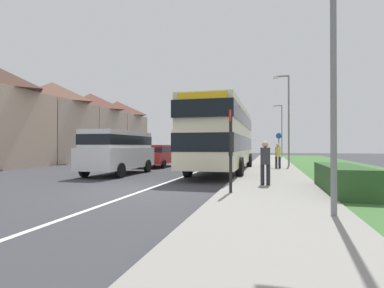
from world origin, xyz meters
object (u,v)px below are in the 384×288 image
Objects in this scene: pedestrian_at_stop at (265,161)px; street_lamp_mid at (287,114)px; cycle_route_sign at (279,147)px; double_decker_bus at (223,135)px; pedestrian_walking_away at (278,155)px; parked_van_white at (119,149)px; parked_car_red at (158,155)px; street_lamp_near at (327,26)px; street_lamp_far at (281,127)px; bus_stop_sign at (231,145)px.

street_lamp_mid reaches higher than pedestrian_at_stop.
cycle_route_sign is at bearing 105.38° from street_lamp_mid.
cycle_route_sign is at bearing 65.70° from double_decker_bus.
pedestrian_walking_away is 0.66× the size of cycle_route_sign.
parked_van_white is 3.15× the size of pedestrian_walking_away.
parked_van_white reaches higher than parked_car_red.
street_lamp_mid is (1.35, 11.61, 2.84)m from pedestrian_at_stop.
street_lamp_near reaches higher than cycle_route_sign.
street_lamp_near is 1.01× the size of street_lamp_far.
street_lamp_near is 33.51m from street_lamp_far.
street_lamp_near is at bearing -74.29° from pedestrian_at_stop.
pedestrian_at_stop is 5.55m from street_lamp_near.
street_lamp_mid is 17.36m from street_lamp_far.
cycle_route_sign is 3.09m from street_lamp_mid.
street_lamp_mid is at bearing 54.70° from double_decker_bus.
parked_car_red is at bearing -154.33° from cycle_route_sign.
street_lamp_mid reaches higher than double_decker_bus.
pedestrian_walking_away is 4.19m from street_lamp_mid.
parked_car_red is at bearing 128.97° from pedestrian_at_stop.
bus_stop_sign is 14.03m from street_lamp_mid.
street_lamp_near is (8.87, -8.07, 2.55)m from parked_van_white.
parked_car_red is (-0.04, 5.90, -0.48)m from parked_van_white.
pedestrian_at_stop is 13.53m from cycle_route_sign.
street_lamp_far is (0.16, 17.36, 0.06)m from street_lamp_mid.
pedestrian_walking_away is at bearing 85.73° from pedestrian_at_stop.
bus_stop_sign is 1.03× the size of cycle_route_sign.
street_lamp_far reaches higher than bus_stop_sign.
pedestrian_walking_away is 0.25× the size of street_lamp_mid.
cycle_route_sign is at bearing 91.43° from street_lamp_near.
parked_van_white is (-5.15, -2.73, -0.79)m from double_decker_bus.
street_lamp_far is (1.51, 28.97, 2.90)m from pedestrian_at_stop.
pedestrian_at_stop is at bearing -92.98° from street_lamp_far.
cycle_route_sign is (0.83, 13.50, 0.45)m from pedestrian_at_stop.
parked_car_red is at bearing 174.31° from pedestrian_walking_away.
double_decker_bus is 8.45m from bus_stop_sign.
street_lamp_far reaches higher than cycle_route_sign.
cycle_route_sign is (8.46, 4.06, 0.55)m from parked_car_red.
pedestrian_at_stop is (7.59, -3.53, -0.38)m from parked_van_white.
bus_stop_sign is (-0.97, -2.04, 0.56)m from pedestrian_at_stop.
parked_van_white is at bearing -137.90° from street_lamp_mid.
parked_van_white is 1.24× the size of parked_car_red.
double_decker_bus reaches higher than cycle_route_sign.
double_decker_bus is 2.17× the size of parked_van_white.
street_lamp_mid is at bearing 80.36° from bus_stop_sign.
parked_van_white is 12.29m from street_lamp_mid.
parked_van_white is at bearing -148.35° from pedestrian_walking_away.
bus_stop_sign is at bearing -98.62° from pedestrian_walking_away.
parked_car_red is at bearing 148.55° from double_decker_bus.
parked_van_white is 2.09× the size of cycle_route_sign.
parked_car_red is 1.64× the size of bus_stop_sign.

